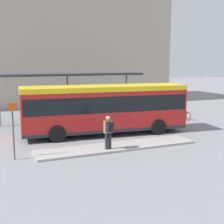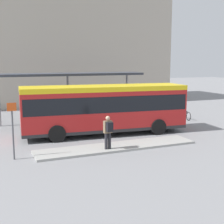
% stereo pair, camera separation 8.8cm
% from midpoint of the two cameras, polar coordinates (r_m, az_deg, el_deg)
% --- Properties ---
extents(ground_plane, '(120.00, 120.00, 0.00)m').
position_cam_midpoint_polar(ground_plane, '(20.73, -1.48, -4.02)').
color(ground_plane, gray).
extents(curb_island, '(9.14, 1.80, 0.12)m').
position_cam_midpoint_polar(curb_island, '(17.44, 0.88, -6.36)').
color(curb_island, '#9E9E99').
rests_on(curb_island, ground_plane).
extents(city_bus, '(10.85, 3.59, 3.20)m').
position_cam_midpoint_polar(city_bus, '(20.39, -1.48, 1.09)').
color(city_bus, red).
rests_on(city_bus, ground_plane).
extents(pedestrian_waiting, '(0.45, 0.48, 1.79)m').
position_cam_midpoint_polar(pedestrian_waiting, '(16.52, -0.79, -3.36)').
color(pedestrian_waiting, '#232328').
rests_on(pedestrian_waiting, curb_island).
extents(bicycle_black, '(0.48, 1.67, 0.72)m').
position_cam_midpoint_polar(bicycle_black, '(26.48, 13.15, -0.56)').
color(bicycle_black, black).
rests_on(bicycle_black, ground_plane).
extents(bicycle_yellow, '(0.48, 1.76, 0.76)m').
position_cam_midpoint_polar(bicycle_yellow, '(27.19, 12.03, -0.24)').
color(bicycle_yellow, black).
rests_on(bicycle_yellow, ground_plane).
extents(bicycle_blue, '(0.48, 1.59, 0.69)m').
position_cam_midpoint_polar(bicycle_blue, '(27.85, 10.73, -0.05)').
color(bicycle_blue, black).
rests_on(bicycle_blue, ground_plane).
extents(station_shelter, '(12.21, 2.60, 3.85)m').
position_cam_midpoint_polar(station_shelter, '(24.99, -8.31, 6.64)').
color(station_shelter, '#383D47').
rests_on(station_shelter, ground_plane).
extents(potted_planter_near_shelter, '(0.96, 0.96, 1.36)m').
position_cam_midpoint_polar(potted_planter_near_shelter, '(23.34, -6.07, -0.82)').
color(potted_planter_near_shelter, slate).
rests_on(potted_planter_near_shelter, ground_plane).
extents(platform_sign, '(0.44, 0.08, 2.80)m').
position_cam_midpoint_polar(platform_sign, '(15.78, -17.79, -2.87)').
color(platform_sign, '#4C4C51').
rests_on(platform_sign, ground_plane).
extents(station_building, '(27.17, 10.48, 12.07)m').
position_cam_midpoint_polar(station_building, '(38.06, -11.85, 10.94)').
color(station_building, '#B2A899').
rests_on(station_building, ground_plane).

